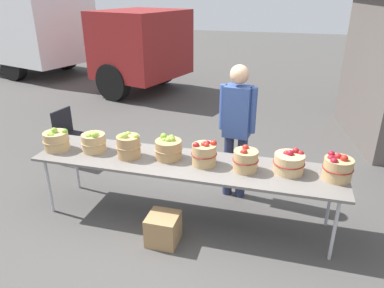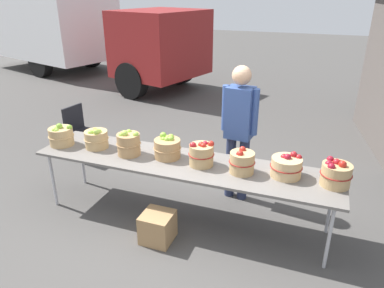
{
  "view_description": "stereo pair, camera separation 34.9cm",
  "coord_description": "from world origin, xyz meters",
  "px_view_note": "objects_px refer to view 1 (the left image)",
  "views": [
    {
      "loc": [
        1.05,
        -3.52,
        2.57
      ],
      "look_at": [
        0.0,
        0.3,
        0.85
      ],
      "focal_mm": 33.91,
      "sensor_mm": 36.0,
      "label": 1
    },
    {
      "loc": [
        1.38,
        -3.41,
        2.57
      ],
      "look_at": [
        0.0,
        0.3,
        0.85
      ],
      "focal_mm": 33.91,
      "sensor_mm": 36.0,
      "label": 2
    }
  ],
  "objects_px": {
    "apple_basket_green_3": "(168,148)",
    "apple_basket_red_2": "(289,163)",
    "apple_basket_green_2": "(128,146)",
    "apple_basket_red_0": "(204,154)",
    "market_table": "(185,165)",
    "apple_basket_red_3": "(338,168)",
    "apple_basket_green_1": "(94,142)",
    "box_truck": "(46,26)",
    "apple_basket_green_0": "(56,140)",
    "vendor_adult": "(237,123)",
    "produce_crate": "(163,229)",
    "apple_basket_red_1": "(245,160)",
    "folding_chair": "(69,132)"
  },
  "relations": [
    {
      "from": "apple_basket_green_3",
      "to": "apple_basket_red_2",
      "type": "xyz_separation_m",
      "value": [
        1.35,
        0.02,
        -0.01
      ]
    },
    {
      "from": "apple_basket_green_2",
      "to": "apple_basket_red_0",
      "type": "distance_m",
      "value": 0.89
    },
    {
      "from": "apple_basket_red_2",
      "to": "apple_basket_green_3",
      "type": "bearing_deg",
      "value": -179.33
    },
    {
      "from": "apple_basket_green_3",
      "to": "apple_basket_red_0",
      "type": "height_order",
      "value": "apple_basket_red_0"
    },
    {
      "from": "market_table",
      "to": "apple_basket_red_3",
      "type": "relative_size",
      "value": 11.31
    },
    {
      "from": "apple_basket_green_3",
      "to": "apple_basket_green_1",
      "type": "bearing_deg",
      "value": -176.84
    },
    {
      "from": "apple_basket_green_2",
      "to": "box_truck",
      "type": "bearing_deg",
      "value": 131.27
    },
    {
      "from": "apple_basket_green_0",
      "to": "vendor_adult",
      "type": "height_order",
      "value": "vendor_adult"
    },
    {
      "from": "market_table",
      "to": "box_truck",
      "type": "xyz_separation_m",
      "value": [
        -6.13,
        6.19,
        0.77
      ]
    },
    {
      "from": "apple_basket_red_0",
      "to": "vendor_adult",
      "type": "height_order",
      "value": "vendor_adult"
    },
    {
      "from": "market_table",
      "to": "apple_basket_red_0",
      "type": "height_order",
      "value": "apple_basket_red_0"
    },
    {
      "from": "market_table",
      "to": "apple_basket_green_2",
      "type": "bearing_deg",
      "value": -177.18
    },
    {
      "from": "apple_basket_red_2",
      "to": "box_truck",
      "type": "bearing_deg",
      "value": 139.9
    },
    {
      "from": "apple_basket_green_1",
      "to": "apple_basket_red_0",
      "type": "bearing_deg",
      "value": 0.05
    },
    {
      "from": "apple_basket_green_1",
      "to": "produce_crate",
      "type": "relative_size",
      "value": 0.91
    },
    {
      "from": "apple_basket_red_1",
      "to": "box_truck",
      "type": "xyz_separation_m",
      "value": [
        -6.81,
        6.2,
        0.61
      ]
    },
    {
      "from": "box_truck",
      "to": "vendor_adult",
      "type": "bearing_deg",
      "value": -23.52
    },
    {
      "from": "apple_basket_red_3",
      "to": "apple_basket_red_1",
      "type": "bearing_deg",
      "value": -176.41
    },
    {
      "from": "box_truck",
      "to": "produce_crate",
      "type": "bearing_deg",
      "value": -31.69
    },
    {
      "from": "apple_basket_green_0",
      "to": "box_truck",
      "type": "xyz_separation_m",
      "value": [
        -4.53,
        6.26,
        0.62
      ]
    },
    {
      "from": "apple_basket_red_3",
      "to": "vendor_adult",
      "type": "xyz_separation_m",
      "value": [
        -1.14,
        0.65,
        0.15
      ]
    },
    {
      "from": "apple_basket_red_0",
      "to": "apple_basket_red_3",
      "type": "relative_size",
      "value": 0.93
    },
    {
      "from": "box_truck",
      "to": "folding_chair",
      "type": "xyz_separation_m",
      "value": [
        3.96,
        -5.19,
        -0.98
      ]
    },
    {
      "from": "apple_basket_green_2",
      "to": "apple_basket_green_0",
      "type": "bearing_deg",
      "value": -177.5
    },
    {
      "from": "market_table",
      "to": "apple_basket_red_2",
      "type": "bearing_deg",
      "value": 3.75
    },
    {
      "from": "apple_basket_green_3",
      "to": "apple_basket_red_2",
      "type": "bearing_deg",
      "value": 0.67
    },
    {
      "from": "apple_basket_red_2",
      "to": "box_truck",
      "type": "xyz_separation_m",
      "value": [
        -7.26,
        6.11,
        0.63
      ]
    },
    {
      "from": "apple_basket_green_1",
      "to": "apple_basket_green_3",
      "type": "distance_m",
      "value": 0.93
    },
    {
      "from": "apple_basket_green_0",
      "to": "apple_basket_red_1",
      "type": "xyz_separation_m",
      "value": [
        2.28,
        0.06,
        0.0
      ]
    },
    {
      "from": "apple_basket_green_0",
      "to": "apple_basket_green_1",
      "type": "height_order",
      "value": "apple_basket_green_0"
    },
    {
      "from": "market_table",
      "to": "box_truck",
      "type": "height_order",
      "value": "box_truck"
    },
    {
      "from": "apple_basket_green_2",
      "to": "apple_basket_red_1",
      "type": "height_order",
      "value": "apple_basket_green_2"
    },
    {
      "from": "apple_basket_red_0",
      "to": "apple_basket_red_3",
      "type": "distance_m",
      "value": 1.39
    },
    {
      "from": "apple_basket_red_1",
      "to": "folding_chair",
      "type": "bearing_deg",
      "value": 160.6
    },
    {
      "from": "vendor_adult",
      "to": "apple_basket_red_1",
      "type": "bearing_deg",
      "value": 112.37
    },
    {
      "from": "apple_basket_green_2",
      "to": "apple_basket_green_3",
      "type": "relative_size",
      "value": 0.98
    },
    {
      "from": "produce_crate",
      "to": "apple_basket_green_0",
      "type": "bearing_deg",
      "value": 164.52
    },
    {
      "from": "apple_basket_green_3",
      "to": "apple_basket_red_1",
      "type": "relative_size",
      "value": 1.15
    },
    {
      "from": "apple_basket_red_0",
      "to": "apple_basket_red_2",
      "type": "relative_size",
      "value": 0.86
    },
    {
      "from": "apple_basket_red_2",
      "to": "vendor_adult",
      "type": "relative_size",
      "value": 0.19
    },
    {
      "from": "vendor_adult",
      "to": "folding_chair",
      "type": "xyz_separation_m",
      "value": [
        -2.64,
        0.3,
        -0.52
      ]
    },
    {
      "from": "produce_crate",
      "to": "apple_basket_green_1",
      "type": "bearing_deg",
      "value": 154.46
    },
    {
      "from": "market_table",
      "to": "apple_basket_green_3",
      "type": "height_order",
      "value": "apple_basket_green_3"
    },
    {
      "from": "apple_basket_green_1",
      "to": "apple_basket_red_3",
      "type": "height_order",
      "value": "apple_basket_red_3"
    },
    {
      "from": "apple_basket_green_3",
      "to": "apple_basket_red_3",
      "type": "relative_size",
      "value": 1.04
    },
    {
      "from": "apple_basket_green_3",
      "to": "vendor_adult",
      "type": "bearing_deg",
      "value": 43.0
    },
    {
      "from": "apple_basket_green_1",
      "to": "apple_basket_red_2",
      "type": "xyz_separation_m",
      "value": [
        2.27,
        0.07,
        -0.01
      ]
    },
    {
      "from": "apple_basket_green_0",
      "to": "apple_basket_green_1",
      "type": "bearing_deg",
      "value": 10.01
    },
    {
      "from": "apple_basket_red_1",
      "to": "produce_crate",
      "type": "xyz_separation_m",
      "value": [
        -0.78,
        -0.48,
        -0.71
      ]
    },
    {
      "from": "apple_basket_green_2",
      "to": "apple_basket_red_3",
      "type": "xyz_separation_m",
      "value": [
        2.28,
        0.08,
        -0.01
      ]
    }
  ]
}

